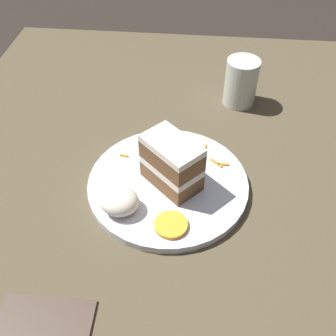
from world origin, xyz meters
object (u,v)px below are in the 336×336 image
object	(u,v)px
plate	(168,184)
cake_slice	(172,163)
cream_dollop	(120,201)
drinking_glass	(241,85)
orange_garnish	(171,225)

from	to	relation	value
plate	cake_slice	bearing A→B (deg)	-12.74
cream_dollop	drinking_glass	world-z (taller)	drinking_glass
cake_slice	drinking_glass	size ratio (longest dim) A/B	1.11
cake_slice	cream_dollop	world-z (taller)	cake_slice
cream_dollop	orange_garnish	world-z (taller)	cream_dollop
plate	orange_garnish	bearing A→B (deg)	-81.72
plate	cream_dollop	distance (m)	0.10
cake_slice	orange_garnish	world-z (taller)	cake_slice
plate	cream_dollop	xyz separation A→B (m)	(-0.07, -0.07, 0.03)
plate	cream_dollop	world-z (taller)	cream_dollop
cream_dollop	plate	bearing A→B (deg)	44.74
plate	orange_garnish	distance (m)	0.09
plate	cream_dollop	bearing A→B (deg)	-135.26
plate	orange_garnish	world-z (taller)	orange_garnish
cream_dollop	drinking_glass	bearing A→B (deg)	59.37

